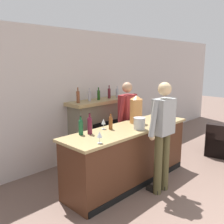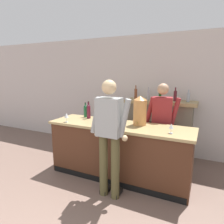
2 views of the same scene
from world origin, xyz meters
name	(u,v)px [view 1 (image 1 of 2)]	position (x,y,z in m)	size (l,w,h in m)	color
wall_back_panel	(76,97)	(0.00, 4.31, 1.38)	(12.00, 0.07, 2.75)	beige
bar_counter	(129,155)	(-0.05, 2.79, 0.50)	(2.57, 0.74, 1.00)	#4B2919
fireplace_stone	(99,128)	(0.41, 4.05, 0.66)	(1.52, 0.52, 1.61)	slate
potted_plant_corner	(170,126)	(2.98, 3.80, 0.26)	(0.37, 0.38, 0.70)	#956845
person_customer	(163,133)	(0.06, 2.18, 1.00)	(0.66, 0.31, 1.80)	brown
person_bartender	(127,119)	(0.58, 3.38, 0.94)	(0.65, 0.35, 1.70)	#222A1F
copper_dispenser	(136,109)	(0.29, 2.91, 1.25)	(0.23, 0.27, 0.51)	#C58247
ice_bucket_steel	(139,123)	(-0.01, 2.60, 1.10)	(0.20, 0.20, 0.20)	silver
wine_bottle_cabernet_heavy	(111,122)	(-0.36, 2.93, 1.12)	(0.07, 0.07, 0.28)	brown
wine_bottle_riesling_slim	(90,125)	(-0.78, 2.96, 1.15)	(0.07, 0.07, 0.34)	#5A152A
wine_bottle_burgundy_dark	(81,126)	(-0.90, 3.04, 1.13)	(0.07, 0.07, 0.30)	#18542F
wine_glass_front_right	(100,135)	(-0.98, 2.52, 1.12)	(0.08, 0.08, 0.17)	silver
wine_glass_near_bucket	(166,115)	(0.87, 2.64, 1.10)	(0.07, 0.07, 0.15)	silver
wine_glass_mid_counter	(104,122)	(-0.43, 3.02, 1.12)	(0.07, 0.07, 0.18)	silver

